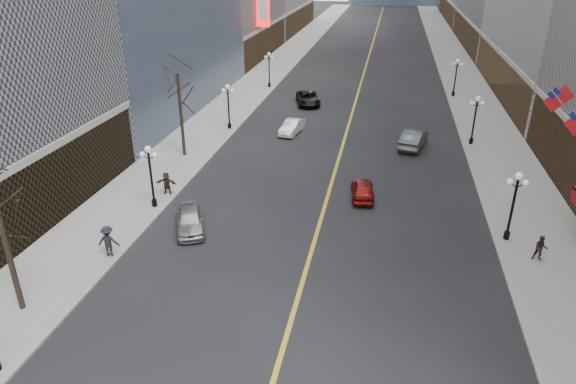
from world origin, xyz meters
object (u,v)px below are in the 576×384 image
at_px(car_nb_near, 190,219).
at_px(streetlamp_east_3, 456,74).
at_px(car_sb_mid, 363,189).
at_px(streetlamp_west_2, 228,102).
at_px(car_sb_far, 414,139).
at_px(streetlamp_west_1, 150,170).
at_px(car_nb_mid, 292,127).
at_px(car_nb_far, 308,98).
at_px(streetlamp_east_1, 514,199).
at_px(streetlamp_east_2, 475,115).
at_px(streetlamp_west_3, 269,66).

bearing_deg(car_nb_near, streetlamp_east_3, 39.26).
height_order(car_nb_near, car_sb_mid, car_nb_near).
relative_size(streetlamp_west_2, car_sb_far, 0.88).
xyz_separation_m(streetlamp_west_1, car_nb_mid, (6.46, 18.07, -2.22)).
height_order(car_nb_near, car_nb_far, car_nb_near).
bearing_deg(car_sb_mid, streetlamp_west_2, -49.26).
bearing_deg(car_sb_far, streetlamp_east_1, 121.28).
distance_m(streetlamp_east_2, car_sb_far, 5.97).
xyz_separation_m(streetlamp_east_3, streetlamp_west_1, (-23.60, -36.00, 0.00)).
relative_size(streetlamp_east_3, car_nb_near, 1.03).
bearing_deg(streetlamp_east_2, streetlamp_east_1, -90.00).
distance_m(streetlamp_east_3, car_nb_mid, 24.90).
bearing_deg(streetlamp_west_2, car_sb_far, -5.20).
bearing_deg(streetlamp_west_1, car_sb_far, 41.85).
distance_m(streetlamp_west_2, car_nb_near, 20.90).
relative_size(streetlamp_east_2, streetlamp_west_1, 1.00).
bearing_deg(streetlamp_west_3, streetlamp_east_3, 0.00).
height_order(streetlamp_west_3, car_sb_mid, streetlamp_west_3).
relative_size(car_nb_near, car_sb_far, 0.86).
bearing_deg(streetlamp_east_1, car_nb_mid, 133.47).
relative_size(streetlamp_east_1, car_sb_far, 0.88).
xyz_separation_m(streetlamp_west_2, car_nb_near, (3.61, -20.47, -2.15)).
bearing_deg(streetlamp_east_3, streetlamp_west_3, 180.00).
distance_m(streetlamp_east_1, streetlamp_west_1, 23.60).
relative_size(car_nb_far, car_sb_far, 1.05).
xyz_separation_m(car_nb_far, car_sb_mid, (7.99, -24.35, -0.06)).
xyz_separation_m(car_sb_mid, car_sb_far, (3.92, 11.77, 0.16)).
relative_size(car_nb_mid, car_sb_mid, 1.03).
distance_m(streetlamp_east_1, car_sb_mid, 10.57).
bearing_deg(car_sb_far, streetlamp_west_1, 54.98).
bearing_deg(streetlamp_west_2, streetlamp_east_2, 0.00).
bearing_deg(streetlamp_west_3, car_sb_mid, -65.50).
bearing_deg(streetlamp_east_3, car_nb_mid, -133.71).
distance_m(streetlamp_west_1, streetlamp_west_3, 36.00).
distance_m(streetlamp_west_3, car_nb_mid, 19.19).
height_order(car_nb_far, car_sb_far, car_sb_far).
xyz_separation_m(streetlamp_east_1, streetlamp_east_2, (0.00, 18.00, 0.00)).
relative_size(streetlamp_east_3, car_sb_far, 0.88).
relative_size(car_sb_mid, car_sb_far, 0.79).
bearing_deg(car_sb_mid, streetlamp_west_3, -71.59).
relative_size(streetlamp_west_3, car_sb_mid, 1.12).
height_order(streetlamp_west_2, car_nb_mid, streetlamp_west_2).
distance_m(streetlamp_east_2, car_nb_far, 20.54).
height_order(streetlamp_east_1, streetlamp_west_1, same).
distance_m(car_nb_far, car_sb_far, 17.32).
height_order(streetlamp_east_1, streetlamp_east_2, same).
height_order(streetlamp_west_1, car_nb_mid, streetlamp_west_1).
xyz_separation_m(streetlamp_east_1, car_nb_mid, (-17.14, 18.07, -2.22)).
bearing_deg(streetlamp_east_1, car_nb_far, 120.84).
bearing_deg(car_nb_far, car_sb_mid, -87.54).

